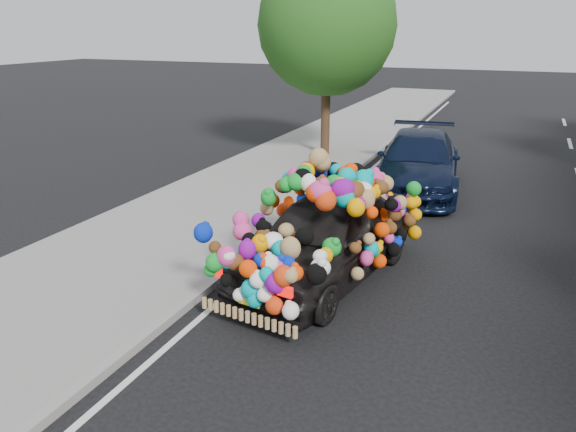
% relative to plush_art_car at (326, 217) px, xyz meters
% --- Properties ---
extents(ground, '(100.00, 100.00, 0.00)m').
position_rel_plush_art_car_xyz_m(ground, '(0.81, -0.95, -1.07)').
color(ground, black).
rests_on(ground, ground).
extents(sidewalk, '(4.00, 60.00, 0.12)m').
position_rel_plush_art_car_xyz_m(sidewalk, '(-3.49, -0.95, -1.01)').
color(sidewalk, gray).
rests_on(sidewalk, ground).
extents(kerb, '(0.15, 60.00, 0.13)m').
position_rel_plush_art_car_xyz_m(kerb, '(-1.54, -0.95, -1.00)').
color(kerb, gray).
rests_on(kerb, ground).
extents(tree_near_sidewalk, '(4.20, 4.20, 6.13)m').
position_rel_plush_art_car_xyz_m(tree_near_sidewalk, '(-2.99, 8.55, 2.95)').
color(tree_near_sidewalk, '#332114').
rests_on(tree_near_sidewalk, ground).
extents(plush_art_car, '(2.76, 4.71, 2.09)m').
position_rel_plush_art_car_xyz_m(plush_art_car, '(0.00, 0.00, 0.00)').
color(plush_art_car, black).
rests_on(plush_art_car, ground).
extents(navy_sedan, '(2.63, 5.16, 1.43)m').
position_rel_plush_art_car_xyz_m(navy_sedan, '(0.42, 6.02, -0.35)').
color(navy_sedan, black).
rests_on(navy_sedan, ground).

